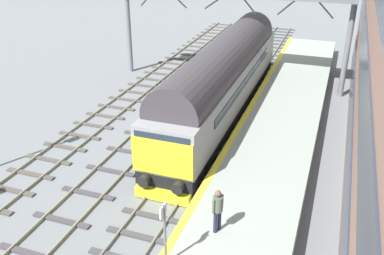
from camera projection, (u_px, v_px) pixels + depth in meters
The scene contains 8 objects.
ground_plane at pixel (189, 163), 20.67m from camera, with size 140.00×140.00×0.00m, color slate.
track_main at pixel (189, 162), 20.65m from camera, with size 2.50×60.00×0.15m.
track_adjacent_west at pixel (129, 152), 21.61m from camera, with size 2.50×60.00×0.15m.
track_adjacent_far_west at pixel (72, 141), 22.62m from camera, with size 2.50×60.00×0.15m.
station_platform at pixel (264, 168), 19.37m from camera, with size 4.00×44.00×1.01m.
diesel_locomotive at pixel (223, 77), 24.45m from camera, with size 2.74×18.23×4.68m.
platform_number_sign at pixel (164, 226), 12.70m from camera, with size 0.10×0.44×2.17m.
waiting_passenger at pixel (218, 207), 14.26m from camera, with size 0.46×0.46×1.64m.
Camera 1 is at (6.10, -16.73, 10.65)m, focal length 40.07 mm.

